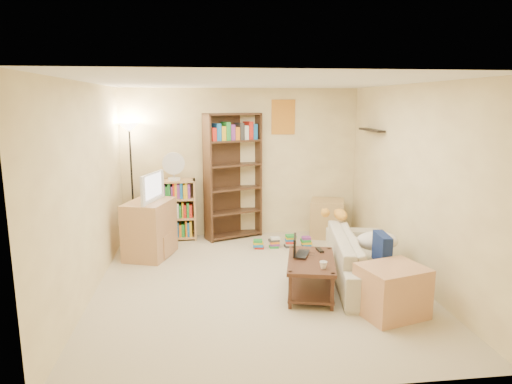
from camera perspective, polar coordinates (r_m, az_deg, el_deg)
room at (r=5.53m, az=0.20°, el=4.46°), size 4.50×4.54×2.52m
sofa at (r=6.09m, az=13.51°, el=-8.02°), size 2.32×1.48×0.60m
navy_pillow at (r=5.61m, az=15.48°, el=-6.84°), size 0.14×0.40×0.36m
cream_blanket at (r=6.10m, az=14.89°, el=-5.94°), size 0.55×0.39×0.24m
tabby_cat at (r=6.69m, az=10.18°, el=-2.75°), size 0.48×0.23×0.16m
coffee_table at (r=5.56m, az=6.88°, el=-9.82°), size 0.75×1.08×0.44m
laptop at (r=5.62m, az=6.30°, el=-7.79°), size 0.49×0.45×0.03m
laptop_screen at (r=5.59m, az=4.87°, el=-6.62°), size 0.09×0.32×0.22m
mug at (r=5.23m, az=8.42°, el=-9.02°), size 0.10×0.10×0.08m
tv_remote at (r=5.82m, az=7.96°, el=-7.19°), size 0.07×0.18×0.02m
tv_stand at (r=6.96m, az=-13.14°, el=-4.52°), size 0.78×0.92×0.84m
television at (r=6.82m, az=-13.37°, el=0.59°), size 0.79×0.54×0.42m
tall_bookshelf at (r=7.60m, az=-2.90°, el=2.37°), size 0.99×0.64×2.09m
short_bookshelf at (r=7.72m, az=-10.47°, el=-2.22°), size 0.80×0.34×1.01m
desk_fan at (r=7.53m, az=-10.26°, el=3.19°), size 0.36×0.20×0.46m
floor_lamp at (r=7.60m, az=-15.46°, el=5.39°), size 0.33×0.33×1.95m
side_table at (r=7.91m, az=8.86°, el=-3.26°), size 0.69×0.69×0.63m
end_cabinet at (r=5.23m, az=16.62°, el=-11.75°), size 0.78×0.71×0.55m
book_stacks at (r=7.29m, az=3.44°, el=-6.27°), size 0.93×0.15×0.20m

